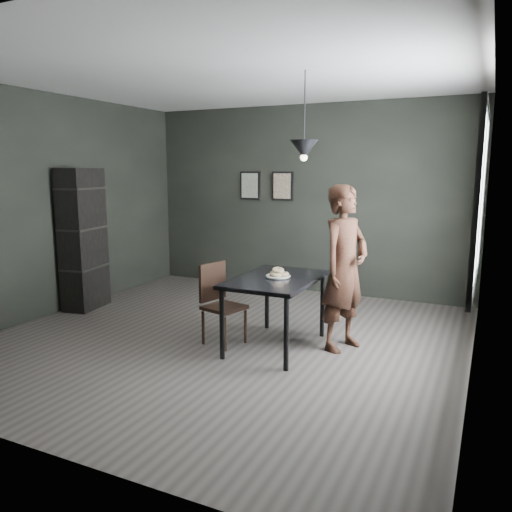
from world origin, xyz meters
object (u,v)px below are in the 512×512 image
at_px(woman, 345,268).
at_px(wood_chair, 219,298).
at_px(white_plate, 278,277).
at_px(cafe_table, 276,285).
at_px(pendant_lamp, 304,149).
at_px(shelf_unit, 83,239).

height_order(woman, wood_chair, woman).
height_order(white_plate, woman, woman).
bearing_deg(white_plate, cafe_table, -137.52).
bearing_deg(pendant_lamp, woman, 24.32).
xyz_separation_m(white_plate, wood_chair, (-0.63, -0.14, -0.26)).
bearing_deg(shelf_unit, cafe_table, -14.96).
xyz_separation_m(cafe_table, white_plate, (0.02, 0.02, 0.08)).
bearing_deg(woman, white_plate, 134.12).
height_order(cafe_table, pendant_lamp, pendant_lamp).
bearing_deg(white_plate, wood_chair, -167.11).
relative_size(shelf_unit, pendant_lamp, 2.16).
height_order(white_plate, shelf_unit, shelf_unit).
height_order(cafe_table, shelf_unit, shelf_unit).
relative_size(woman, pendant_lamp, 1.97).
bearing_deg(wood_chair, white_plate, 27.39).
bearing_deg(wood_chair, shelf_unit, -176.03).
bearing_deg(woman, cafe_table, 134.84).
height_order(woman, shelf_unit, shelf_unit).
bearing_deg(wood_chair, cafe_table, 26.19).
bearing_deg(pendant_lamp, wood_chair, -165.25).
relative_size(woman, wood_chair, 1.97).
relative_size(white_plate, wood_chair, 0.27).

